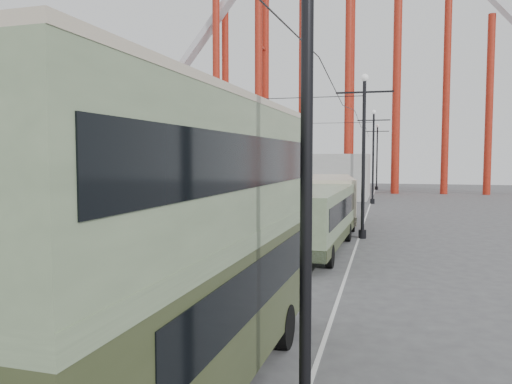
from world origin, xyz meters
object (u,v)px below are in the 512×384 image
(single_decker_green, at_px, (318,216))
(pedestrian, at_px, (294,236))
(single_decker_cream, at_px, (332,198))
(double_decker_bus, at_px, (186,232))

(single_decker_green, height_order, pedestrian, single_decker_green)
(single_decker_green, relative_size, single_decker_cream, 1.01)
(single_decker_green, xyz_separation_m, single_decker_cream, (-0.40, 10.11, 0.12))
(single_decker_cream, relative_size, pedestrian, 6.35)
(single_decker_cream, bearing_deg, single_decker_green, -94.89)
(double_decker_bus, height_order, single_decker_green, double_decker_bus)
(single_decker_cream, bearing_deg, double_decker_bus, -97.22)
(single_decker_green, relative_size, pedestrian, 6.42)
(single_decker_green, height_order, single_decker_cream, single_decker_cream)
(double_decker_bus, relative_size, single_decker_cream, 1.00)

